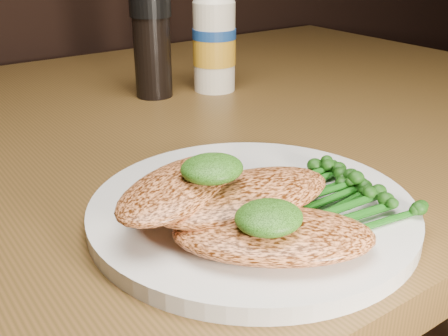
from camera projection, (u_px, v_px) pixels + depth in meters
plate at (252, 210)px, 0.43m from camera, size 0.26×0.26×0.01m
chicken_front at (273, 234)px, 0.36m from camera, size 0.15×0.14×0.02m
chicken_mid at (245, 196)px, 0.39m from camera, size 0.15×0.08×0.02m
chicken_back at (181, 187)px, 0.39m from camera, size 0.14×0.11×0.02m
pesto_front at (269, 217)px, 0.35m from camera, size 0.05×0.04×0.02m
pesto_back at (212, 168)px, 0.38m from camera, size 0.05×0.04×0.02m
broccolini_bundle at (319, 195)px, 0.42m from camera, size 0.14×0.12×0.02m
mayo_bottle at (214, 30)px, 0.74m from camera, size 0.07×0.07×0.17m
pepper_grinder at (152, 48)px, 0.72m from camera, size 0.06×0.06×0.13m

